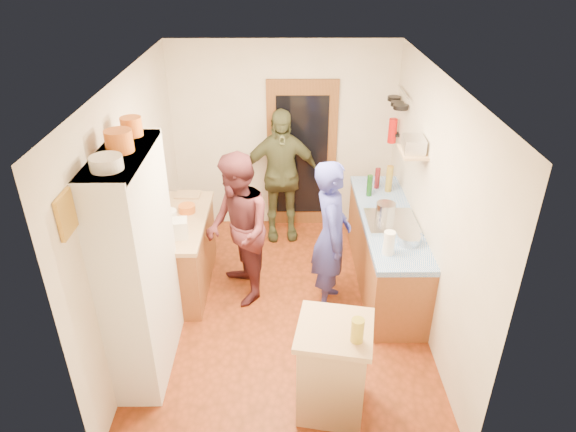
{
  "coord_description": "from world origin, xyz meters",
  "views": [
    {
      "loc": [
        0.01,
        -4.62,
        3.72
      ],
      "look_at": [
        0.05,
        0.15,
        1.1
      ],
      "focal_mm": 32.0,
      "sensor_mm": 36.0,
      "label": 1
    }
  ],
  "objects_px": {
    "right_counter_base": "(385,252)",
    "island_base": "(333,371)",
    "person_hob": "(334,237)",
    "hutch_body": "(139,267)",
    "person_left": "(240,228)",
    "person_back": "(281,176)"
  },
  "relations": [
    {
      "from": "hutch_body",
      "to": "person_back",
      "type": "xyz_separation_m",
      "value": [
        1.27,
        2.4,
        -0.19
      ]
    },
    {
      "from": "person_hob",
      "to": "island_base",
      "type": "bearing_deg",
      "value": 177.11
    },
    {
      "from": "person_hob",
      "to": "person_left",
      "type": "relative_size",
      "value": 0.99
    },
    {
      "from": "right_counter_base",
      "to": "island_base",
      "type": "relative_size",
      "value": 2.56
    },
    {
      "from": "island_base",
      "to": "person_back",
      "type": "xyz_separation_m",
      "value": [
        -0.45,
        3.01,
        0.48
      ]
    },
    {
      "from": "right_counter_base",
      "to": "person_hob",
      "type": "relative_size",
      "value": 1.26
    },
    {
      "from": "right_counter_base",
      "to": "hutch_body",
      "type": "bearing_deg",
      "value": -152.53
    },
    {
      "from": "right_counter_base",
      "to": "person_left",
      "type": "xyz_separation_m",
      "value": [
        -1.69,
        -0.22,
        0.46
      ]
    },
    {
      "from": "hutch_body",
      "to": "right_counter_base",
      "type": "height_order",
      "value": "hutch_body"
    },
    {
      "from": "right_counter_base",
      "to": "person_left",
      "type": "height_order",
      "value": "person_left"
    },
    {
      "from": "right_counter_base",
      "to": "person_hob",
      "type": "height_order",
      "value": "person_hob"
    },
    {
      "from": "person_back",
      "to": "person_left",
      "type": "bearing_deg",
      "value": -114.03
    },
    {
      "from": "hutch_body",
      "to": "island_base",
      "type": "bearing_deg",
      "value": -19.32
    },
    {
      "from": "person_hob",
      "to": "hutch_body",
      "type": "bearing_deg",
      "value": 117.5
    },
    {
      "from": "hutch_body",
      "to": "person_hob",
      "type": "relative_size",
      "value": 1.26
    },
    {
      "from": "hutch_body",
      "to": "island_base",
      "type": "relative_size",
      "value": 2.56
    },
    {
      "from": "right_counter_base",
      "to": "person_left",
      "type": "relative_size",
      "value": 1.25
    },
    {
      "from": "island_base",
      "to": "person_hob",
      "type": "distance_m",
      "value": 1.55
    },
    {
      "from": "island_base",
      "to": "person_left",
      "type": "distance_m",
      "value": 1.96
    },
    {
      "from": "person_left",
      "to": "island_base",
      "type": "bearing_deg",
      "value": 10.22
    },
    {
      "from": "island_base",
      "to": "person_hob",
      "type": "relative_size",
      "value": 0.49
    },
    {
      "from": "right_counter_base",
      "to": "person_hob",
      "type": "distance_m",
      "value": 0.9
    }
  ]
}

